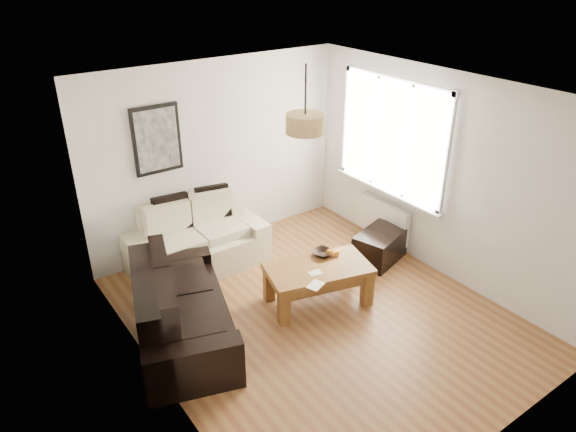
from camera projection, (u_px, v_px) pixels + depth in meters
floor at (318, 315)px, 6.18m from camera, size 4.50×4.50×0.00m
ceiling at (325, 93)px, 5.01m from camera, size 3.80×4.50×0.00m
wall_back at (218, 155)px, 7.23m from camera, size 3.80×0.04×2.60m
wall_front at (509, 326)px, 3.96m from camera, size 3.80×0.04×2.60m
wall_left at (151, 273)px, 4.61m from camera, size 0.04×4.50×2.60m
wall_right at (440, 176)px, 6.58m from camera, size 0.04×4.50×2.60m
window_bay at (393, 137)px, 7.01m from camera, size 0.14×1.90×1.60m
radiator at (384, 219)px, 7.54m from camera, size 0.10×0.90×0.52m
poster at (157, 140)px, 6.59m from camera, size 0.62×0.04×0.87m
pendant_shade at (305, 124)px, 5.40m from camera, size 0.40×0.40×0.20m
loveseat_cream at (197, 237)px, 6.95m from camera, size 1.76×0.96×0.87m
sofa_leather at (181, 305)px, 5.66m from camera, size 1.47×2.11×0.83m
coffee_table at (318, 284)px, 6.31m from camera, size 1.34×0.95×0.50m
ottoman at (380, 246)px, 7.19m from camera, size 0.84×0.66×0.42m
cushion_left at (172, 213)px, 6.84m from camera, size 0.48×0.20×0.46m
cushion_right at (213, 202)px, 7.15m from camera, size 0.46×0.22×0.44m
fruit_bowl at (323, 253)px, 6.42m from camera, size 0.27×0.27×0.06m
orange_a at (333, 254)px, 6.39m from camera, size 0.06×0.06×0.06m
orange_b at (337, 253)px, 6.40m from camera, size 0.08×0.08×0.07m
orange_c at (330, 253)px, 6.41m from camera, size 0.10×0.10×0.09m
papers at (316, 285)px, 5.85m from camera, size 0.24×0.20×0.01m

